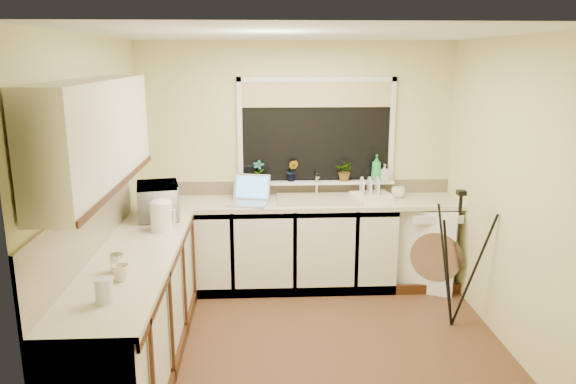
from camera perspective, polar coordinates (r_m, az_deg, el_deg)
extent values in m
plane|color=brown|center=(4.70, 2.06, -15.37)|extent=(3.20, 3.20, 0.00)
plane|color=white|center=(4.11, 2.36, 16.01)|extent=(3.20, 3.20, 0.00)
plane|color=beige|center=(5.70, 0.88, 3.02)|extent=(3.20, 0.00, 3.20)
plane|color=beige|center=(2.82, 4.90, -8.41)|extent=(3.20, 0.00, 3.20)
plane|color=beige|center=(4.40, -19.03, -0.98)|extent=(0.00, 3.00, 3.00)
plane|color=beige|center=(4.66, 22.19, -0.46)|extent=(0.00, 3.00, 3.00)
cube|color=silver|center=(5.61, -2.28, -5.60)|extent=(2.55, 0.60, 0.86)
cube|color=silver|center=(4.32, -15.38, -12.23)|extent=(0.54, 2.40, 0.86)
cube|color=beige|center=(5.49, 1.07, -1.11)|extent=(3.20, 0.60, 0.04)
cube|color=beige|center=(4.15, -15.77, -6.62)|extent=(0.60, 2.40, 0.04)
cube|color=silver|center=(3.83, -19.21, 5.67)|extent=(0.28, 1.90, 0.70)
cube|color=beige|center=(4.15, -19.88, -3.37)|extent=(0.02, 2.40, 0.45)
cube|color=beige|center=(5.74, 0.88, 0.50)|extent=(3.20, 0.02, 0.14)
cube|color=black|center=(5.65, 2.93, 6.25)|extent=(1.50, 0.02, 1.00)
cube|color=tan|center=(5.59, 3.01, 10.02)|extent=(1.50, 0.02, 0.25)
cube|color=white|center=(5.69, 2.93, 1.02)|extent=(1.60, 0.14, 0.03)
cube|color=tan|center=(5.50, 3.15, -0.75)|extent=(0.82, 0.46, 0.03)
cylinder|color=silver|center=(5.64, 2.98, 0.76)|extent=(0.03, 0.03, 0.24)
cube|color=white|center=(5.85, 14.14, -5.28)|extent=(0.78, 0.77, 0.84)
cube|color=#A9A9B1|center=(5.34, -4.16, -1.24)|extent=(0.41, 0.34, 0.02)
cube|color=#5494E4|center=(5.46, -3.76, 0.54)|extent=(0.37, 0.17, 0.25)
cylinder|color=white|center=(4.63, -12.93, -2.51)|extent=(0.18, 0.18, 0.24)
cube|color=white|center=(5.60, 8.57, -0.44)|extent=(0.42, 0.34, 0.06)
cylinder|color=silver|center=(3.41, -18.46, -9.64)|extent=(0.10, 0.10, 0.15)
cylinder|color=silver|center=(3.86, -17.25, -7.01)|extent=(0.09, 0.09, 0.12)
imported|color=white|center=(5.05, -13.26, -0.87)|extent=(0.45, 0.58, 0.29)
imported|color=#999999|center=(5.62, -3.06, 2.17)|extent=(0.13, 0.10, 0.22)
imported|color=#999999|center=(5.63, 0.44, 2.23)|extent=(0.15, 0.13, 0.22)
imported|color=#999999|center=(5.68, 5.93, 2.19)|extent=(0.24, 0.23, 0.21)
imported|color=green|center=(5.74, 9.11, 2.50)|extent=(0.14, 0.14, 0.27)
imported|color=#999999|center=(5.74, 9.93, 1.99)|extent=(0.09, 0.09, 0.17)
imported|color=white|center=(5.70, 11.30, -0.04)|extent=(0.18, 0.18, 0.11)
imported|color=beige|center=(3.71, -16.92, -7.99)|extent=(0.13, 0.13, 0.10)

